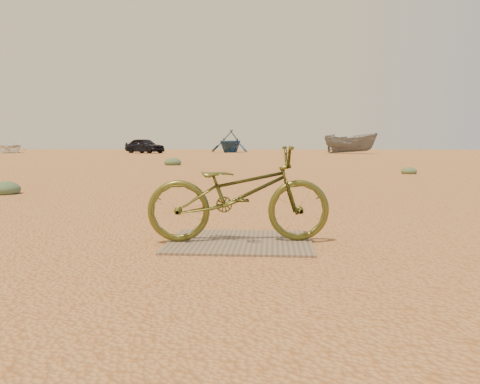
# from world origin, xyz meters

# --- Properties ---
(ground) EXTENTS (120.00, 120.00, 0.00)m
(ground) POSITION_xyz_m (0.00, 0.00, 0.00)
(ground) COLOR tan
(ground) RESTS_ON ground
(plywood_board) EXTENTS (1.44, 1.16, 0.02)m
(plywood_board) POSITION_xyz_m (0.01, -0.53, 0.01)
(plywood_board) COLOR #77674D
(plywood_board) RESTS_ON ground
(bicycle) EXTENTS (1.88, 0.84, 0.96)m
(bicycle) POSITION_xyz_m (0.00, -0.53, 0.50)
(bicycle) COLOR #50511D
(bicycle) RESTS_ON plywood_board
(car) EXTENTS (4.31, 3.52, 1.38)m
(car) POSITION_xyz_m (-11.47, 37.48, 0.69)
(car) COLOR black
(car) RESTS_ON ground
(boat_near_left) EXTENTS (6.61, 6.94, 1.17)m
(boat_near_left) POSITION_xyz_m (-25.22, 38.21, 0.58)
(boat_near_left) COLOR silver
(boat_near_left) RESTS_ON ground
(boat_far_left) EXTENTS (4.75, 5.17, 2.29)m
(boat_far_left) POSITION_xyz_m (-3.88, 41.48, 1.14)
(boat_far_left) COLOR navy
(boat_far_left) RESTS_ON ground
(boat_mid_right) EXTENTS (5.09, 3.38, 1.84)m
(boat_mid_right) POSITION_xyz_m (7.33, 37.71, 0.92)
(boat_mid_right) COLOR slate
(boat_mid_right) RESTS_ON ground
(kale_a) EXTENTS (0.58, 0.58, 0.32)m
(kale_a) POSITION_xyz_m (-4.92, 3.64, 0.00)
(kale_a) COLOR #5D7550
(kale_a) RESTS_ON ground
(kale_b) EXTENTS (0.49, 0.49, 0.27)m
(kale_b) POSITION_xyz_m (4.72, 10.19, 0.00)
(kale_b) COLOR #5D7550
(kale_b) RESTS_ON ground
(kale_c) EXTENTS (0.76, 0.76, 0.42)m
(kale_c) POSITION_xyz_m (-4.08, 15.33, 0.00)
(kale_c) COLOR #5D7550
(kale_c) RESTS_ON ground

